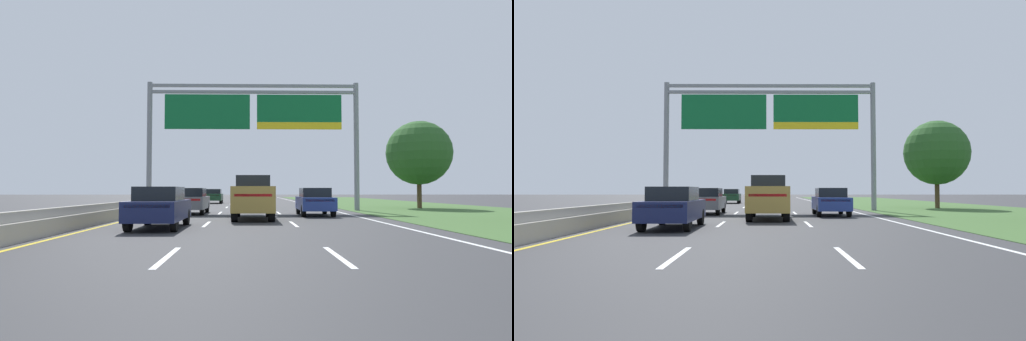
% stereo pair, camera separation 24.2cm
% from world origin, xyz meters
% --- Properties ---
extents(ground_plane, '(220.00, 220.00, 0.00)m').
position_xyz_m(ground_plane, '(0.00, 35.00, 0.00)').
color(ground_plane, '#333335').
extents(lane_striping, '(11.96, 106.00, 0.01)m').
position_xyz_m(lane_striping, '(0.00, 34.54, 0.00)').
color(lane_striping, white).
rests_on(lane_striping, ground).
extents(grass_verge_right, '(14.00, 110.00, 0.02)m').
position_xyz_m(grass_verge_right, '(13.95, 35.00, 0.01)').
color(grass_verge_right, '#3D602D').
rests_on(grass_verge_right, ground).
extents(median_barrier_concrete, '(0.60, 110.00, 0.85)m').
position_xyz_m(median_barrier_concrete, '(-6.60, 35.00, 0.35)').
color(median_barrier_concrete, '#A8A399').
rests_on(median_barrier_concrete, ground).
extents(overhead_sign_gantry, '(15.06, 0.42, 9.11)m').
position_xyz_m(overhead_sign_gantry, '(0.30, 31.49, 6.52)').
color(overhead_sign_gantry, gray).
rests_on(overhead_sign_gantry, ground).
extents(pickup_truck_gold, '(2.06, 5.42, 2.20)m').
position_xyz_m(pickup_truck_gold, '(0.16, 22.79, 1.07)').
color(pickup_truck_gold, '#A38438').
rests_on(pickup_truck_gold, ground).
extents(car_navy_left_lane_sedan, '(1.83, 4.41, 1.57)m').
position_xyz_m(car_navy_left_lane_sedan, '(-3.46, 17.62, 0.82)').
color(car_navy_left_lane_sedan, '#161E47').
rests_on(car_navy_left_lane_sedan, ground).
extents(car_grey_left_lane_sedan, '(1.83, 4.40, 1.57)m').
position_xyz_m(car_grey_left_lane_sedan, '(-3.52, 27.51, 0.82)').
color(car_grey_left_lane_sedan, slate).
rests_on(car_grey_left_lane_sedan, ground).
extents(car_darkgreen_left_lane_sedan, '(1.84, 4.41, 1.57)m').
position_xyz_m(car_darkgreen_left_lane_sedan, '(-3.83, 49.08, 0.82)').
color(car_darkgreen_left_lane_sedan, '#193D23').
rests_on(car_darkgreen_left_lane_sedan, ground).
extents(car_red_centre_lane_sedan, '(1.89, 4.43, 1.57)m').
position_xyz_m(car_red_centre_lane_sedan, '(-0.15, 49.28, 0.82)').
color(car_red_centre_lane_sedan, maroon).
rests_on(car_red_centre_lane_sedan, ground).
extents(car_blue_right_lane_sedan, '(1.92, 4.44, 1.57)m').
position_xyz_m(car_blue_right_lane_sedan, '(3.73, 25.80, 0.82)').
color(car_blue_right_lane_sedan, navy).
rests_on(car_blue_right_lane_sedan, ground).
extents(roadside_tree_mid, '(5.12, 5.12, 7.00)m').
position_xyz_m(roadside_tree_mid, '(13.64, 35.38, 4.43)').
color(roadside_tree_mid, '#4C3823').
rests_on(roadside_tree_mid, ground).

